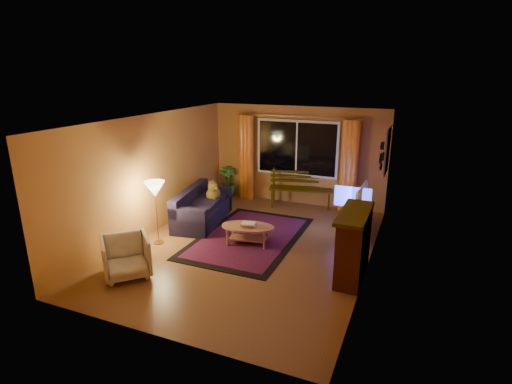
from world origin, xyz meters
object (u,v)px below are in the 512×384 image
at_px(coffee_table, 248,235).
at_px(floor_lamp, 157,214).
at_px(sofa, 203,206).
at_px(bench, 301,198).
at_px(armchair, 126,255).
at_px(tv_console, 356,222).

bearing_deg(coffee_table, floor_lamp, -158.27).
xyz_separation_m(sofa, floor_lamp, (-0.23, -1.38, 0.25)).
distance_m(floor_lamp, coffee_table, 1.85).
xyz_separation_m(bench, armchair, (-1.68, -4.58, 0.14)).
distance_m(bench, tv_console, 2.01).
height_order(sofa, armchair, sofa).
xyz_separation_m(bench, sofa, (-1.75, -1.90, 0.15)).
bearing_deg(tv_console, floor_lamp, -157.16).
xyz_separation_m(sofa, armchair, (0.07, -2.68, -0.00)).
height_order(armchair, floor_lamp, floor_lamp).
height_order(sofa, tv_console, sofa).
height_order(bench, sofa, sofa).
bearing_deg(floor_lamp, tv_console, 29.70).
xyz_separation_m(coffee_table, tv_console, (1.89, 1.37, 0.07)).
relative_size(floor_lamp, tv_console, 1.00).
distance_m(armchair, coffee_table, 2.40).
bearing_deg(armchair, tv_console, -0.87).
bearing_deg(coffee_table, sofa, 153.75).
bearing_deg(floor_lamp, sofa, 80.41).
xyz_separation_m(floor_lamp, coffee_table, (1.67, 0.67, -0.44)).
relative_size(bench, sofa, 0.83).
distance_m(coffee_table, tv_console, 2.34).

